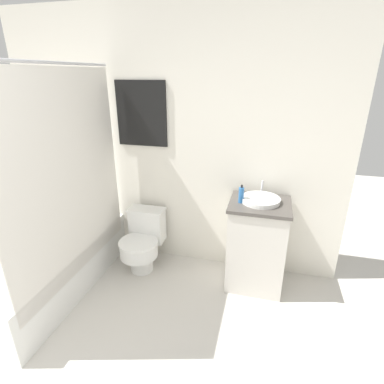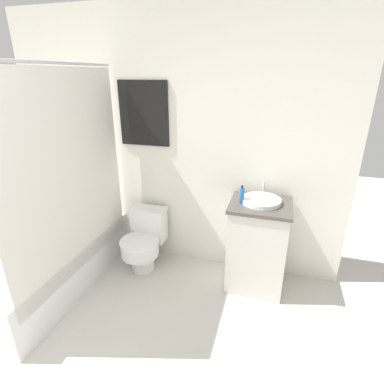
% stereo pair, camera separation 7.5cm
% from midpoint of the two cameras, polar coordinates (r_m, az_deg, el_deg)
% --- Properties ---
extents(wall_back, '(3.36, 0.07, 2.50)m').
position_cam_midpoint_polar(wall_back, '(2.97, -5.01, 9.08)').
color(wall_back, silver).
rests_on(wall_back, ground_plane).
extents(shower_area, '(0.62, 1.60, 1.98)m').
position_cam_midpoint_polar(shower_area, '(3.10, -25.12, -12.16)').
color(shower_area, white).
rests_on(shower_area, ground_plane).
extents(toilet, '(0.39, 0.53, 0.61)m').
position_cam_midpoint_polar(toilet, '(3.15, -10.02, -9.11)').
color(toilet, white).
rests_on(toilet, ground_plane).
extents(vanity, '(0.53, 0.48, 0.85)m').
position_cam_midpoint_polar(vanity, '(2.86, 11.42, -9.78)').
color(vanity, beige).
rests_on(vanity, ground_plane).
extents(sink, '(0.34, 0.37, 0.13)m').
position_cam_midpoint_polar(sink, '(2.68, 12.15, -1.43)').
color(sink, white).
rests_on(sink, vanity).
extents(soap_bottle, '(0.05, 0.05, 0.16)m').
position_cam_midpoint_polar(soap_bottle, '(2.62, 8.55, -0.56)').
color(soap_bottle, '#2D6BB2').
rests_on(soap_bottle, vanity).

